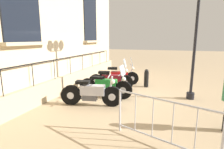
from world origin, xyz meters
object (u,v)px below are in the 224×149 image
object	(u,v)px
motorcycle_maroon	(111,80)
motorcycle_green	(106,86)
motorcycle_silver	(92,93)
bollard	(146,78)
motorcycle_red	(119,76)
crowd_barrier	(162,121)

from	to	relation	value
motorcycle_maroon	motorcycle_green	bearing A→B (deg)	-81.67
motorcycle_silver	motorcycle_green	size ratio (longest dim) A/B	0.97
motorcycle_green	motorcycle_maroon	xyz separation A→B (m)	(-0.16, 1.08, -0.00)
motorcycle_silver	motorcycle_maroon	xyz separation A→B (m)	(-0.04, 2.07, 0.02)
motorcycle_green	bollard	bearing A→B (deg)	57.87
motorcycle_red	crowd_barrier	world-z (taller)	motorcycle_red
motorcycle_silver	bollard	world-z (taller)	motorcycle_silver
crowd_barrier	motorcycle_green	bearing A→B (deg)	130.34
motorcycle_maroon	crowd_barrier	distance (m)	4.46
motorcycle_maroon	crowd_barrier	xyz separation A→B (m)	(2.42, -3.75, 0.12)
motorcycle_red	bollard	distance (m)	1.35
motorcycle_red	motorcycle_maroon	bearing A→B (deg)	-93.70
motorcycle_maroon	crowd_barrier	world-z (taller)	motorcycle_maroon
motorcycle_green	bollard	distance (m)	2.37
motorcycle_maroon	motorcycle_red	distance (m)	0.97
motorcycle_red	motorcycle_green	bearing A→B (deg)	-87.33
motorcycle_red	bollard	world-z (taller)	motorcycle_red
bollard	motorcycle_silver	bearing A→B (deg)	-114.78
motorcycle_green	motorcycle_red	distance (m)	2.06
motorcycle_silver	motorcycle_red	world-z (taller)	motorcycle_red
bollard	crowd_barrier	bearing A→B (deg)	-77.86
motorcycle_green	motorcycle_maroon	world-z (taller)	motorcycle_maroon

